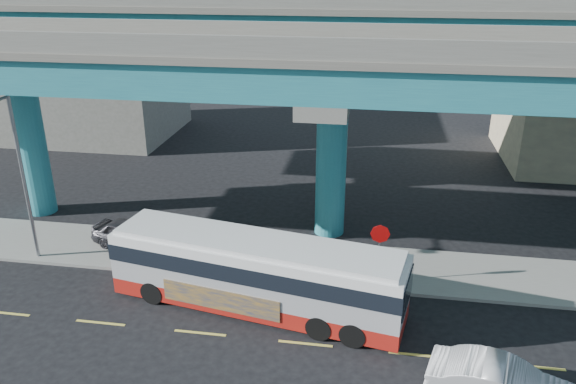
% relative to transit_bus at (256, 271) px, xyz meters
% --- Properties ---
extents(ground, '(120.00, 120.00, 0.00)m').
position_rel_transit_bus_xyz_m(ground, '(2.23, -1.72, -1.66)').
color(ground, black).
rests_on(ground, ground).
extents(sidewalk, '(70.00, 4.00, 0.15)m').
position_rel_transit_bus_xyz_m(sidewalk, '(2.23, 3.78, -1.59)').
color(sidewalk, gray).
rests_on(sidewalk, ground).
extents(lane_markings, '(58.00, 0.12, 0.01)m').
position_rel_transit_bus_xyz_m(lane_markings, '(2.23, -2.02, -1.66)').
color(lane_markings, '#D8C64C').
rests_on(lane_markings, ground).
extents(viaduct, '(52.00, 12.40, 11.70)m').
position_rel_transit_bus_xyz_m(viaduct, '(2.23, 7.39, 7.48)').
color(viaduct, '#227081').
rests_on(viaduct, ground).
extents(building_concrete, '(12.00, 10.00, 9.00)m').
position_rel_transit_bus_xyz_m(building_concrete, '(-17.77, 22.28, 2.84)').
color(building_concrete, gray).
rests_on(building_concrete, ground).
extents(transit_bus, '(12.08, 4.64, 3.04)m').
position_rel_transit_bus_xyz_m(transit_bus, '(0.00, 0.00, 0.00)').
color(transit_bus, maroon).
rests_on(transit_bus, ground).
extents(parked_car, '(3.48, 4.67, 1.33)m').
position_rel_transit_bus_xyz_m(parked_car, '(-7.01, 3.84, -0.85)').
color(parked_car, '#323137').
rests_on(parked_car, sidewalk).
extents(street_lamp, '(0.50, 2.53, 7.77)m').
position_rel_transit_bus_xyz_m(street_lamp, '(-10.99, 1.72, 3.53)').
color(street_lamp, gray).
rests_on(street_lamp, sidewalk).
extents(stop_sign, '(0.82, 0.09, 2.73)m').
position_rel_transit_bus_xyz_m(stop_sign, '(4.75, 2.46, 0.47)').
color(stop_sign, gray).
rests_on(stop_sign, sidewalk).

